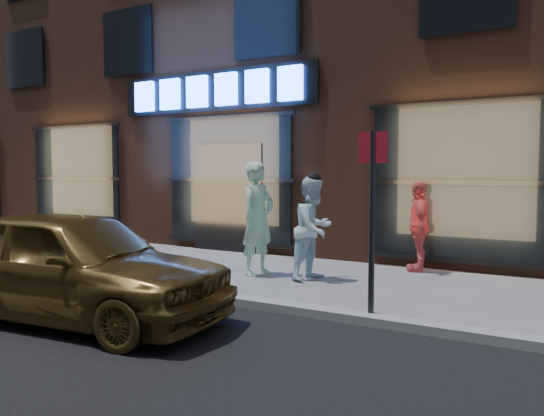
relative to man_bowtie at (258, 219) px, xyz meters
The scene contains 8 objects.
ground 2.95m from the man_bowtie, 136.16° to the right, with size 90.00×90.00×0.00m, color slate.
curb 2.93m from the man_bowtie, 136.16° to the right, with size 60.00×0.25×0.12m, color gray.
storefront_building 7.63m from the man_bowtie, 108.31° to the left, with size 30.20×8.28×10.30m.
man_bowtie is the anchor object (origin of this frame).
man_cap 1.02m from the man_bowtie, ahead, with size 0.83×0.65×1.71m, color white.
passerby 2.91m from the man_bowtie, 36.83° to the left, with size 0.95×0.39×1.62m, color #DD5F5B.
gold_sedan 3.56m from the man_bowtie, 97.67° to the right, with size 1.61×4.01×1.37m, color brown.
sign_post 3.27m from the man_bowtie, 34.20° to the right, with size 0.36×0.08×2.28m.
Camera 1 is at (6.76, -5.86, 1.80)m, focal length 35.00 mm.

